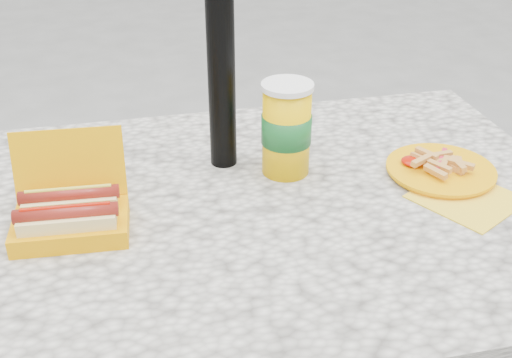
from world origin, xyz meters
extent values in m
cube|color=beige|center=(0.00, 0.00, 0.72)|extent=(1.20, 0.80, 0.05)
cylinder|color=black|center=(-0.50, 0.30, 0.35)|extent=(0.07, 0.07, 0.70)
cylinder|color=black|center=(0.50, 0.30, 0.35)|extent=(0.07, 0.07, 0.70)
cube|color=#E59A00|center=(-0.28, -0.02, 0.77)|extent=(0.19, 0.13, 0.03)
cube|color=#E59A00|center=(-0.27, 0.05, 0.84)|extent=(0.18, 0.05, 0.11)
cube|color=#E6C785|center=(-0.28, -0.05, 0.78)|extent=(0.15, 0.05, 0.04)
cylinder|color=maroon|center=(-0.28, -0.05, 0.81)|extent=(0.16, 0.03, 0.02)
cylinder|color=#A00D00|center=(-0.28, -0.05, 0.82)|extent=(0.13, 0.02, 0.01)
cube|color=#E6C785|center=(-0.28, 0.01, 0.78)|extent=(0.15, 0.05, 0.04)
cylinder|color=maroon|center=(-0.28, 0.01, 0.81)|extent=(0.16, 0.03, 0.02)
cylinder|color=gold|center=(-0.28, 0.01, 0.82)|extent=(0.13, 0.02, 0.01)
cube|color=yellow|center=(0.39, -0.07, 0.75)|extent=(0.21, 0.21, 0.00)
cylinder|color=#E59A00|center=(0.38, 0.03, 0.76)|extent=(0.19, 0.19, 0.01)
cylinder|color=#E59A00|center=(0.38, 0.03, 0.76)|extent=(0.20, 0.20, 0.01)
cube|color=gold|center=(0.41, 0.01, 0.78)|extent=(0.01, 0.05, 0.01)
cube|color=gold|center=(0.35, 0.04, 0.77)|extent=(0.03, 0.05, 0.01)
cube|color=gold|center=(0.37, 0.01, 0.78)|extent=(0.03, 0.05, 0.01)
cube|color=gold|center=(0.40, 0.03, 0.77)|extent=(0.05, 0.02, 0.01)
cube|color=gold|center=(0.41, 0.01, 0.77)|extent=(0.03, 0.05, 0.01)
cube|color=gold|center=(0.39, 0.05, 0.78)|extent=(0.05, 0.01, 0.01)
cube|color=gold|center=(0.41, 0.01, 0.78)|extent=(0.04, 0.04, 0.01)
cube|color=gold|center=(0.34, 0.03, 0.78)|extent=(0.05, 0.03, 0.01)
cube|color=gold|center=(0.36, -0.01, 0.78)|extent=(0.03, 0.05, 0.01)
cube|color=gold|center=(0.40, 0.01, 0.77)|extent=(0.03, 0.05, 0.01)
cube|color=gold|center=(0.39, 0.02, 0.78)|extent=(0.04, 0.04, 0.01)
cube|color=gold|center=(0.37, 0.05, 0.78)|extent=(0.03, 0.05, 0.01)
ellipsoid|color=#A00D00|center=(0.34, 0.05, 0.77)|extent=(0.04, 0.04, 0.01)
cube|color=red|center=(0.39, 0.04, 0.78)|extent=(0.05, 0.07, 0.00)
cylinder|color=#FFC000|center=(0.11, 0.10, 0.83)|extent=(0.09, 0.09, 0.17)
cylinder|color=#145B23|center=(0.11, 0.10, 0.84)|extent=(0.09, 0.09, 0.05)
cylinder|color=white|center=(0.11, 0.10, 0.92)|extent=(0.09, 0.09, 0.01)
camera|label=1|loc=(-0.18, -0.91, 1.34)|focal=45.00mm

